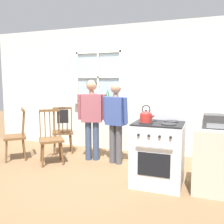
{
  "coord_description": "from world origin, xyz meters",
  "views": [
    {
      "loc": [
        1.77,
        -3.74,
        1.52
      ],
      "look_at": [
        0.3,
        0.16,
        1.0
      ],
      "focal_mm": 40.0,
      "sensor_mm": 36.0,
      "label": 1
    }
  ],
  "objects": [
    {
      "name": "side_counter",
      "position": [
        1.92,
        -0.19,
        0.45
      ],
      "size": [
        0.55,
        0.5,
        0.9
      ],
      "color": "beige",
      "rests_on": "ground_plane"
    },
    {
      "name": "person_teen_center",
      "position": [
        0.25,
        0.49,
        0.89
      ],
      "size": [
        0.51,
        0.27,
        1.49
      ],
      "rotation": [
        0.0,
        0.0,
        -0.2
      ],
      "color": "#4C4C51",
      "rests_on": "ground_plane"
    },
    {
      "name": "chair_center_cluster",
      "position": [
        -1.65,
        0.05,
        0.45
      ],
      "size": [
        0.58,
        0.58,
        0.99
      ],
      "rotation": [
        0.0,
        0.0,
        -0.81
      ],
      "color": "brown",
      "rests_on": "ground_plane"
    },
    {
      "name": "kettle",
      "position": [
        0.99,
        -0.31,
        1.02
      ],
      "size": [
        0.21,
        0.17,
        0.25
      ],
      "color": "red",
      "rests_on": "stove"
    },
    {
      "name": "wall_back",
      "position": [
        0.02,
        1.4,
        1.34
      ],
      "size": [
        6.4,
        0.16,
        2.7
      ],
      "color": "silver",
      "rests_on": "ground_plane"
    },
    {
      "name": "chair_by_window",
      "position": [
        -1.03,
        0.74,
        0.45
      ],
      "size": [
        0.57,
        0.57,
        0.99
      ],
      "rotation": [
        0.0,
        0.0,
        -2.54
      ],
      "color": "brown",
      "rests_on": "ground_plane"
    },
    {
      "name": "stereo",
      "position": [
        1.92,
        -0.21,
        0.99
      ],
      "size": [
        0.34,
        0.29,
        0.18
      ],
      "color": "#38383A",
      "rests_on": "side_counter"
    },
    {
      "name": "handbag",
      "position": [
        -0.9,
        0.55,
        0.82
      ],
      "size": [
        0.25,
        0.25,
        0.31
      ],
      "color": "black",
      "rests_on": "chair_by_window"
    },
    {
      "name": "stove",
      "position": [
        1.15,
        -0.18,
        0.47
      ],
      "size": [
        0.71,
        0.68,
        1.08
      ],
      "color": "silver",
      "rests_on": "ground_plane"
    },
    {
      "name": "person_elderly_left",
      "position": [
        -0.24,
        0.53,
        0.93
      ],
      "size": [
        0.54,
        0.31,
        1.54
      ],
      "rotation": [
        0.0,
        0.0,
        0.3
      ],
      "color": "#384766",
      "rests_on": "ground_plane"
    },
    {
      "name": "potted_plant",
      "position": [
        -0.23,
        1.31,
        1.14
      ],
      "size": [
        0.13,
        0.12,
        0.33
      ],
      "color": "#42474C",
      "rests_on": "wall_back"
    },
    {
      "name": "chair_near_wall",
      "position": [
        -0.87,
        0.09,
        0.45
      ],
      "size": [
        0.58,
        0.58,
        0.99
      ],
      "rotation": [
        0.0,
        0.0,
        0.7
      ],
      "color": "brown",
      "rests_on": "ground_plane"
    },
    {
      "name": "ground_plane",
      "position": [
        0.0,
        0.0,
        0.0
      ],
      "size": [
        16.0,
        16.0,
        0.0
      ],
      "primitive_type": "plane",
      "color": "brown"
    }
  ]
}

